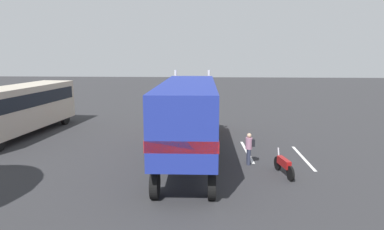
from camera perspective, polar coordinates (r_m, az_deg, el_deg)
The scene contains 7 objects.
ground_plane at distance 23.57m, azimuth -0.25°, elevation -3.38°, with size 120.00×120.00×0.00m, color #2D2D30.
lane_stripe_near at distance 19.88m, azimuth 9.19°, elevation -6.08°, with size 4.40×0.16×0.01m, color silver.
lane_stripe_mid at distance 19.46m, azimuth 18.15°, elevation -6.83°, with size 4.40×0.16×0.01m, color silver.
semi_truck at distance 18.01m, azimuth -0.49°, elevation 0.58°, with size 14.23×3.25×4.50m.
person_bystander at distance 17.41m, azimuth 9.59°, elevation -5.40°, with size 0.34×0.46×1.63m.
parked_bus at distance 25.70m, azimuth -27.23°, elevation 1.31°, with size 11.15×3.32×3.40m.
motorcycle at distance 16.40m, azimuth 15.16°, elevation -8.11°, with size 2.08×0.54×1.12m.
Camera 1 is at (-22.87, -1.48, 5.53)m, focal length 31.74 mm.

